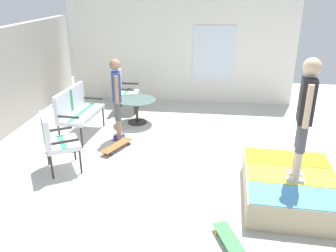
{
  "coord_description": "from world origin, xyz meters",
  "views": [
    {
      "loc": [
        -5.52,
        -0.36,
        3.0
      ],
      "look_at": [
        0.09,
        0.35,
        0.7
      ],
      "focal_mm": 37.18,
      "sensor_mm": 36.0,
      "label": 1
    }
  ],
  "objects_px": {
    "patio_chair_by_wall": "(54,138)",
    "person_watching": "(117,94)",
    "skateboard_spare": "(231,243)",
    "skate_ramp": "(292,187)",
    "patio_bench": "(76,108)",
    "skateboard_by_bench": "(117,146)",
    "patio_table": "(137,106)",
    "patio_chair_near_house": "(123,87)",
    "person_skater": "(305,111)"
  },
  "relations": [
    {
      "from": "patio_chair_by_wall",
      "to": "person_skater",
      "type": "distance_m",
      "value": 3.96
    },
    {
      "from": "skate_ramp",
      "to": "person_watching",
      "type": "xyz_separation_m",
      "value": [
        1.86,
        3.13,
        0.77
      ]
    },
    {
      "from": "person_skater",
      "to": "skateboard_by_bench",
      "type": "distance_m",
      "value": 3.61
    },
    {
      "from": "skate_ramp",
      "to": "skateboard_by_bench",
      "type": "distance_m",
      "value": 3.32
    },
    {
      "from": "person_watching",
      "to": "skateboard_spare",
      "type": "bearing_deg",
      "value": -144.15
    },
    {
      "from": "skate_ramp",
      "to": "patio_table",
      "type": "relative_size",
      "value": 2.16
    },
    {
      "from": "patio_chair_by_wall",
      "to": "skateboard_spare",
      "type": "distance_m",
      "value": 3.36
    },
    {
      "from": "patio_chair_near_house",
      "to": "skateboard_spare",
      "type": "bearing_deg",
      "value": -151.99
    },
    {
      "from": "patio_table",
      "to": "person_watching",
      "type": "distance_m",
      "value": 1.11
    },
    {
      "from": "person_watching",
      "to": "person_skater",
      "type": "distance_m",
      "value": 3.71
    },
    {
      "from": "patio_table",
      "to": "person_skater",
      "type": "xyz_separation_m",
      "value": [
        -2.89,
        -2.94,
        1.03
      ]
    },
    {
      "from": "patio_chair_by_wall",
      "to": "skateboard_by_bench",
      "type": "xyz_separation_m",
      "value": [
        0.93,
        -0.8,
        -0.53
      ]
    },
    {
      "from": "patio_bench",
      "to": "patio_chair_by_wall",
      "type": "bearing_deg",
      "value": -172.28
    },
    {
      "from": "patio_chair_by_wall",
      "to": "patio_table",
      "type": "bearing_deg",
      "value": -20.67
    },
    {
      "from": "patio_bench",
      "to": "patio_table",
      "type": "xyz_separation_m",
      "value": [
        0.85,
        -1.11,
        -0.21
      ]
    },
    {
      "from": "skate_ramp",
      "to": "patio_table",
      "type": "bearing_deg",
      "value": 46.46
    },
    {
      "from": "skate_ramp",
      "to": "person_skater",
      "type": "height_order",
      "value": "person_skater"
    },
    {
      "from": "person_watching",
      "to": "person_skater",
      "type": "bearing_deg",
      "value": -122.0
    },
    {
      "from": "patio_chair_near_house",
      "to": "skateboard_by_bench",
      "type": "distance_m",
      "value": 2.35
    },
    {
      "from": "skate_ramp",
      "to": "person_skater",
      "type": "distance_m",
      "value": 1.23
    },
    {
      "from": "patio_chair_by_wall",
      "to": "person_watching",
      "type": "xyz_separation_m",
      "value": [
        1.45,
        -0.71,
        0.37
      ]
    },
    {
      "from": "patio_chair_near_house",
      "to": "patio_table",
      "type": "distance_m",
      "value": 0.97
    },
    {
      "from": "patio_table",
      "to": "skateboard_by_bench",
      "type": "height_order",
      "value": "patio_table"
    },
    {
      "from": "patio_bench",
      "to": "skateboard_spare",
      "type": "relative_size",
      "value": 1.57
    },
    {
      "from": "skate_ramp",
      "to": "person_skater",
      "type": "relative_size",
      "value": 1.12
    },
    {
      "from": "skateboard_spare",
      "to": "patio_chair_near_house",
      "type": "bearing_deg",
      "value": 28.01
    },
    {
      "from": "patio_chair_by_wall",
      "to": "person_skater",
      "type": "bearing_deg",
      "value": -97.43
    },
    {
      "from": "patio_chair_near_house",
      "to": "skate_ramp",
      "type": "bearing_deg",
      "value": -135.95
    },
    {
      "from": "person_watching",
      "to": "patio_bench",
      "type": "bearing_deg",
      "value": 85.03
    },
    {
      "from": "person_skater",
      "to": "skateboard_spare",
      "type": "bearing_deg",
      "value": 139.94
    },
    {
      "from": "patio_table",
      "to": "person_skater",
      "type": "distance_m",
      "value": 4.24
    },
    {
      "from": "patio_chair_near_house",
      "to": "skateboard_by_bench",
      "type": "xyz_separation_m",
      "value": [
        -2.25,
        -0.43,
        -0.53
      ]
    },
    {
      "from": "skate_ramp",
      "to": "patio_chair_by_wall",
      "type": "xyz_separation_m",
      "value": [
        0.41,
        3.84,
        0.41
      ]
    },
    {
      "from": "person_skater",
      "to": "person_watching",
      "type": "bearing_deg",
      "value": 58.0
    },
    {
      "from": "patio_bench",
      "to": "skate_ramp",
      "type": "bearing_deg",
      "value": -115.61
    },
    {
      "from": "patio_table",
      "to": "skateboard_spare",
      "type": "bearing_deg",
      "value": -153.19
    },
    {
      "from": "person_skater",
      "to": "patio_chair_by_wall",
      "type": "bearing_deg",
      "value": 82.57
    },
    {
      "from": "skateboard_by_bench",
      "to": "skateboard_spare",
      "type": "distance_m",
      "value": 3.29
    },
    {
      "from": "patio_chair_near_house",
      "to": "person_skater",
      "type": "bearing_deg",
      "value": -136.72
    },
    {
      "from": "patio_bench",
      "to": "skateboard_by_bench",
      "type": "distance_m",
      "value": 1.29
    },
    {
      "from": "patio_chair_near_house",
      "to": "person_watching",
      "type": "xyz_separation_m",
      "value": [
        -1.72,
        -0.34,
        0.37
      ]
    },
    {
      "from": "skate_ramp",
      "to": "skateboard_spare",
      "type": "distance_m",
      "value": 1.51
    },
    {
      "from": "patio_table",
      "to": "skateboard_spare",
      "type": "relative_size",
      "value": 1.1
    },
    {
      "from": "person_watching",
      "to": "patio_chair_by_wall",
      "type": "bearing_deg",
      "value": 153.97
    },
    {
      "from": "patio_table",
      "to": "person_watching",
      "type": "xyz_separation_m",
      "value": [
        -0.93,
        0.19,
        0.58
      ]
    },
    {
      "from": "patio_chair_near_house",
      "to": "skateboard_by_bench",
      "type": "relative_size",
      "value": 1.25
    },
    {
      "from": "patio_chair_near_house",
      "to": "person_skater",
      "type": "height_order",
      "value": "person_skater"
    },
    {
      "from": "skateboard_by_bench",
      "to": "patio_table",
      "type": "bearing_deg",
      "value": -3.77
    },
    {
      "from": "patio_bench",
      "to": "person_watching",
      "type": "xyz_separation_m",
      "value": [
        -0.08,
        -0.92,
        0.36
      ]
    },
    {
      "from": "patio_table",
      "to": "skateboard_by_bench",
      "type": "xyz_separation_m",
      "value": [
        -1.46,
        0.1,
        -0.32
      ]
    }
  ]
}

